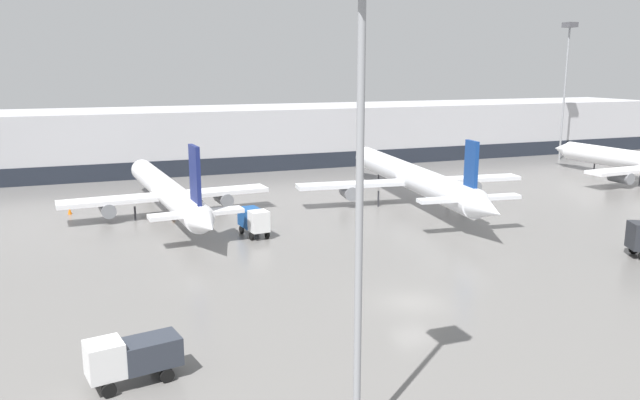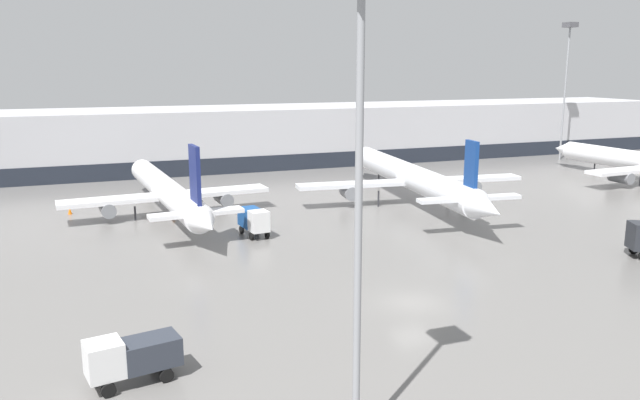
% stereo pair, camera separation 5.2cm
% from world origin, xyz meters
% --- Properties ---
extents(ground_plane, '(320.00, 320.00, 0.00)m').
position_xyz_m(ground_plane, '(0.00, 0.00, 0.00)').
color(ground_plane, slate).
extents(terminal_building, '(160.00, 31.14, 9.00)m').
position_xyz_m(terminal_building, '(-0.19, 61.91, 4.50)').
color(terminal_building, '#B2B2B7').
rests_on(terminal_building, ground_plane).
extents(parked_jet_0, '(26.55, 38.68, 8.66)m').
position_xyz_m(parked_jet_0, '(14.85, 27.25, 2.98)').
color(parked_jet_0, silver).
rests_on(parked_jet_0, ground_plane).
extents(parked_jet_3, '(21.52, 35.30, 8.74)m').
position_xyz_m(parked_jet_3, '(-11.85, 30.59, 2.58)').
color(parked_jet_3, white).
rests_on(parked_jet_3, ground_plane).
extents(service_truck_0, '(2.12, 4.28, 2.58)m').
position_xyz_m(service_truck_0, '(-5.47, 19.88, 1.53)').
color(service_truck_0, '#19478C').
rests_on(service_truck_0, ground_plane).
extents(service_truck_1, '(4.69, 2.52, 2.43)m').
position_xyz_m(service_truck_1, '(-17.97, -4.55, 1.43)').
color(service_truck_1, '#2D333D').
rests_on(service_truck_1, ground_plane).
extents(traffic_cone_0, '(0.42, 0.42, 0.78)m').
position_xyz_m(traffic_cone_0, '(-21.44, 34.96, 0.39)').
color(traffic_cone_0, orange).
rests_on(traffic_cone_0, ground_plane).
extents(traffic_cone_1, '(0.49, 0.49, 0.72)m').
position_xyz_m(traffic_cone_1, '(-11.54, 29.02, 0.36)').
color(traffic_cone_1, orange).
rests_on(traffic_cone_1, ground_plane).
extents(traffic_cone_2, '(0.39, 0.39, 0.79)m').
position_xyz_m(traffic_cone_2, '(-9.22, 32.45, 0.39)').
color(traffic_cone_2, orange).
rests_on(traffic_cone_2, ground_plane).
extents(apron_light_mast_0, '(1.80, 1.80, 19.40)m').
position_xyz_m(apron_light_mast_0, '(-9.78, -12.95, 15.19)').
color(apron_light_mast_0, gray).
rests_on(apron_light_mast_0, ground_plane).
extents(apron_light_mast_4, '(1.80, 1.80, 22.20)m').
position_xyz_m(apron_light_mast_4, '(54.80, 48.78, 17.07)').
color(apron_light_mast_4, gray).
rests_on(apron_light_mast_4, ground_plane).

